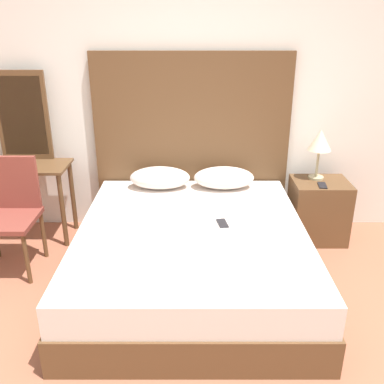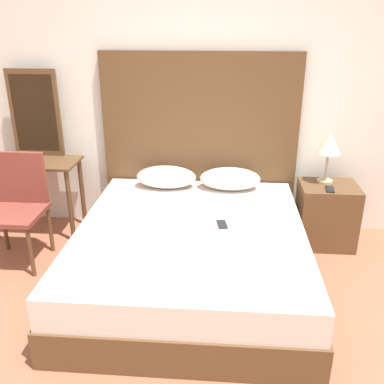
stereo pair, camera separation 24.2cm
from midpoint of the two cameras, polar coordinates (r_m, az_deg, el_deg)
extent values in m
cube|color=white|center=(4.13, -1.50, 13.14)|extent=(10.00, 0.06, 2.70)
cube|color=brown|center=(3.50, -2.01, -10.07)|extent=(1.78, 2.04, 0.27)
cube|color=silver|center=(3.37, -2.07, -6.46)|extent=(1.74, 2.00, 0.23)
cube|color=brown|center=(4.16, -1.67, 6.36)|extent=(1.86, 0.05, 1.73)
ellipsoid|color=silver|center=(4.04, -5.99, 1.87)|extent=(0.56, 0.31, 0.20)
ellipsoid|color=silver|center=(4.02, 2.58, 1.88)|extent=(0.56, 0.31, 0.20)
cube|color=#232328|center=(3.36, 2.03, -4.22)|extent=(0.09, 0.16, 0.01)
cube|color=brown|center=(4.22, 14.92, -2.41)|extent=(0.52, 0.43, 0.59)
cylinder|color=tan|center=(4.18, 14.62, 1.88)|extent=(0.14, 0.14, 0.02)
cylinder|color=tan|center=(4.13, 14.80, 3.69)|extent=(0.02, 0.02, 0.26)
cone|color=beige|center=(4.07, 15.11, 6.70)|extent=(0.22, 0.22, 0.19)
cube|color=black|center=(4.01, 15.37, 0.85)|extent=(0.09, 0.16, 0.01)
cube|color=brown|center=(4.29, -23.22, 3.14)|extent=(0.85, 0.44, 0.02)
cylinder|color=brown|center=(4.13, -18.46, -2.43)|extent=(0.04, 0.04, 0.72)
cylinder|color=brown|center=(4.44, -17.11, -0.52)|extent=(0.04, 0.04, 0.72)
cube|color=brown|center=(4.36, -23.14, 9.29)|extent=(0.48, 0.03, 0.83)
cube|color=#B2BCC6|center=(4.35, -23.18, 9.26)|extent=(0.41, 0.01, 0.73)
cube|color=brown|center=(3.87, -25.29, -3.47)|extent=(0.49, 0.47, 0.04)
cube|color=brown|center=(3.96, -24.64, 1.16)|extent=(0.47, 0.04, 0.46)
cylinder|color=brown|center=(3.73, -22.93, -8.28)|extent=(0.04, 0.04, 0.44)
cylinder|color=brown|center=(4.06, -20.81, -5.36)|extent=(0.04, 0.04, 0.44)
camera|label=1|loc=(0.12, -92.10, -0.86)|focal=40.00mm
camera|label=2|loc=(0.12, 87.90, 0.86)|focal=40.00mm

